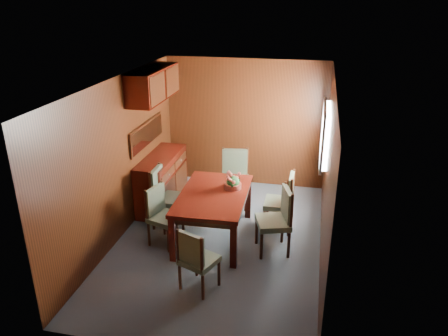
% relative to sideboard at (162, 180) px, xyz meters
% --- Properties ---
extents(ground, '(4.50, 4.50, 0.00)m').
position_rel_sideboard_xyz_m(ground, '(1.25, -1.00, -0.45)').
color(ground, '#37424B').
rests_on(ground, ground).
extents(room_shell, '(3.06, 4.52, 2.41)m').
position_rel_sideboard_xyz_m(room_shell, '(1.15, -0.67, 1.18)').
color(room_shell, black).
rests_on(room_shell, ground).
extents(sideboard, '(0.48, 1.40, 0.90)m').
position_rel_sideboard_xyz_m(sideboard, '(0.00, 0.00, 0.00)').
color(sideboard, '#340B06').
rests_on(sideboard, ground).
extents(dining_table, '(1.03, 1.60, 0.74)m').
position_rel_sideboard_xyz_m(dining_table, '(1.15, -0.90, 0.18)').
color(dining_table, '#340B06').
rests_on(dining_table, ground).
extents(chair_left_near, '(0.52, 0.53, 0.90)m').
position_rel_sideboard_xyz_m(chair_left_near, '(0.43, -1.20, 0.05)').
color(chair_left_near, black).
rests_on(chair_left_near, ground).
extents(chair_left_far, '(0.45, 0.47, 0.98)m').
position_rel_sideboard_xyz_m(chair_left_far, '(0.28, -0.68, 0.09)').
color(chair_left_far, black).
rests_on(chair_left_far, ground).
extents(chair_right_near, '(0.57, 0.59, 0.99)m').
position_rel_sideboard_xyz_m(chair_right_near, '(2.13, -1.06, 0.10)').
color(chair_right_near, black).
rests_on(chair_right_near, ground).
extents(chair_right_far, '(0.44, 0.45, 0.95)m').
position_rel_sideboard_xyz_m(chair_right_far, '(2.15, -0.43, 0.08)').
color(chair_right_far, black).
rests_on(chair_right_far, ground).
extents(chair_head, '(0.53, 0.52, 0.87)m').
position_rel_sideboard_xyz_m(chair_head, '(1.24, -2.19, 0.04)').
color(chair_head, black).
rests_on(chair_head, ground).
extents(chair_foot, '(0.53, 0.52, 1.01)m').
position_rel_sideboard_xyz_m(chair_foot, '(1.23, 0.28, 0.11)').
color(chair_foot, black).
rests_on(chair_foot, ground).
extents(flower_centerpiece, '(0.28, 0.28, 0.28)m').
position_rel_sideboard_xyz_m(flower_centerpiece, '(1.39, -0.65, 0.42)').
color(flower_centerpiece, '#A24031').
rests_on(flower_centerpiece, dining_table).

